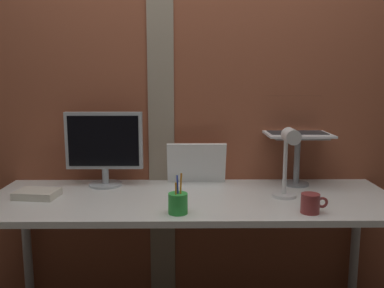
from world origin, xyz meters
The scene contains 10 objects.
brick_wall_back centered at (0.00, 0.43, 1.17)m, with size 3.70×0.16×2.34m.
desk centered at (-0.01, 0.03, 0.69)m, with size 2.03×0.68×0.76m.
monitor centered at (-0.48, 0.25, 0.99)m, with size 0.41×0.18×0.40m.
laptop_stand centered at (0.56, 0.25, 0.95)m, with size 0.28×0.22×0.28m.
laptop centered at (0.56, 0.32, 1.10)m, with size 0.35×0.28×0.22m.
whiteboard_panel centered at (0.01, 0.29, 0.88)m, with size 0.32×0.02×0.24m, color white.
desk_lamp centered at (0.44, -0.02, 0.98)m, with size 0.12×0.20×0.35m.
pen_cup centered at (-0.08, -0.21, 0.81)m, with size 0.08×0.08×0.18m.
coffee_mug centered at (0.50, -0.21, 0.81)m, with size 0.12×0.08×0.09m.
paper_clutter_stack centered at (-0.78, 0.03, 0.78)m, with size 0.20×0.14×0.04m, color silver.
Camera 1 is at (-0.03, -1.91, 1.36)m, focal length 37.93 mm.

